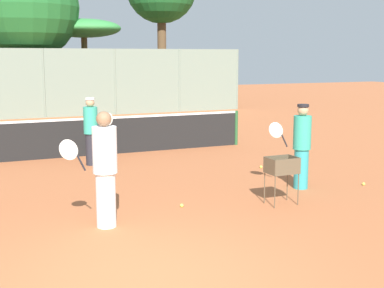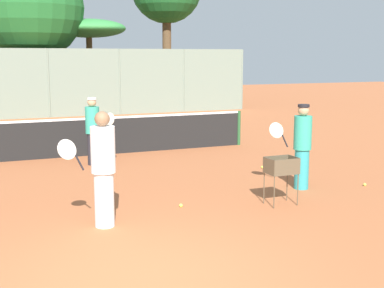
{
  "view_description": "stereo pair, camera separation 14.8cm",
  "coord_description": "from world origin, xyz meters",
  "px_view_note": "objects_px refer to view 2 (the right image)",
  "views": [
    {
      "loc": [
        -2.01,
        -5.91,
        2.75
      ],
      "look_at": [
        2.28,
        3.8,
        1.0
      ],
      "focal_mm": 50.0,
      "sensor_mm": 36.0,
      "label": 1
    },
    {
      "loc": [
        -1.88,
        -5.97,
        2.75
      ],
      "look_at": [
        2.28,
        3.8,
        1.0
      ],
      "focal_mm": 50.0,
      "sensor_mm": 36.0,
      "label": 2
    }
  ],
  "objects_px": {
    "tennis_net": "(43,139)",
    "player_red_cap": "(103,168)",
    "parked_car": "(87,96)",
    "player_yellow_shirt": "(93,130)",
    "ball_cart": "(281,169)",
    "player_white_outfit": "(302,145)"
  },
  "relations": [
    {
      "from": "parked_car",
      "to": "player_yellow_shirt",
      "type": "bearing_deg",
      "value": -101.5
    },
    {
      "from": "player_red_cap",
      "to": "ball_cart",
      "type": "xyz_separation_m",
      "value": [
        3.36,
        -0.02,
        -0.3
      ]
    },
    {
      "from": "tennis_net",
      "to": "player_yellow_shirt",
      "type": "distance_m",
      "value": 1.71
    },
    {
      "from": "player_white_outfit",
      "to": "player_yellow_shirt",
      "type": "bearing_deg",
      "value": -24.16
    },
    {
      "from": "player_yellow_shirt",
      "to": "ball_cart",
      "type": "relative_size",
      "value": 1.91
    },
    {
      "from": "ball_cart",
      "to": "parked_car",
      "type": "relative_size",
      "value": 0.21
    },
    {
      "from": "tennis_net",
      "to": "player_yellow_shirt",
      "type": "bearing_deg",
      "value": -50.46
    },
    {
      "from": "tennis_net",
      "to": "player_white_outfit",
      "type": "height_order",
      "value": "player_white_outfit"
    },
    {
      "from": "player_yellow_shirt",
      "to": "parked_car",
      "type": "relative_size",
      "value": 0.41
    },
    {
      "from": "player_white_outfit",
      "to": "tennis_net",
      "type": "bearing_deg",
      "value": -24.11
    },
    {
      "from": "player_red_cap",
      "to": "parked_car",
      "type": "xyz_separation_m",
      "value": [
        4.07,
        20.31,
        -0.31
      ]
    },
    {
      "from": "player_yellow_shirt",
      "to": "parked_car",
      "type": "distance_m",
      "value": 15.58
    },
    {
      "from": "player_yellow_shirt",
      "to": "player_white_outfit",
      "type": "bearing_deg",
      "value": 0.05
    },
    {
      "from": "player_white_outfit",
      "to": "player_red_cap",
      "type": "relative_size",
      "value": 0.94
    },
    {
      "from": "parked_car",
      "to": "player_white_outfit",
      "type": "bearing_deg",
      "value": -89.03
    },
    {
      "from": "player_red_cap",
      "to": "player_yellow_shirt",
      "type": "bearing_deg",
      "value": -96.67
    },
    {
      "from": "tennis_net",
      "to": "parked_car",
      "type": "distance_m",
      "value": 14.58
    },
    {
      "from": "player_yellow_shirt",
      "to": "ball_cart",
      "type": "bearing_deg",
      "value": -14.05
    },
    {
      "from": "tennis_net",
      "to": "player_red_cap",
      "type": "height_order",
      "value": "player_red_cap"
    },
    {
      "from": "player_white_outfit",
      "to": "parked_car",
      "type": "bearing_deg",
      "value": -62.53
    },
    {
      "from": "ball_cart",
      "to": "player_white_outfit",
      "type": "bearing_deg",
      "value": 39.97
    },
    {
      "from": "player_yellow_shirt",
      "to": "parked_car",
      "type": "bearing_deg",
      "value": 129.21
    }
  ]
}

